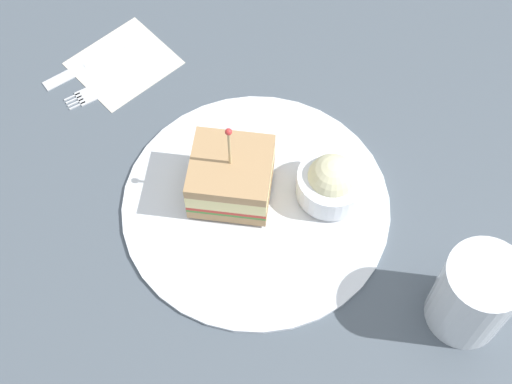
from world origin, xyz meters
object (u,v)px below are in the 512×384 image
(plate, at_px, (256,204))
(coleslaw_bowl, at_px, (331,181))
(fork, at_px, (103,88))
(napkin, at_px, (124,63))
(knife, at_px, (89,64))
(drink_glass, at_px, (473,297))
(sandwich_half_center, at_px, (231,176))

(plate, bearing_deg, coleslaw_bowl, 107.38)
(fork, bearing_deg, coleslaw_bowl, 69.23)
(plate, relative_size, napkin, 2.59)
(plate, bearing_deg, napkin, -132.42)
(plate, xyz_separation_m, knife, (-0.16, -0.23, -0.00))
(drink_glass, bearing_deg, napkin, -122.80)
(plate, relative_size, fork, 2.86)
(napkin, distance_m, fork, 0.04)
(coleslaw_bowl, relative_size, knife, 0.69)
(fork, bearing_deg, knife, -142.02)
(plate, relative_size, drink_glass, 2.93)
(coleslaw_bowl, height_order, drink_glass, drink_glass)
(coleslaw_bowl, distance_m, drink_glass, 0.18)
(plate, xyz_separation_m, sandwich_half_center, (-0.01, -0.03, 0.03))
(plate, height_order, sandwich_half_center, sandwich_half_center)
(drink_glass, height_order, knife, drink_glass)
(sandwich_half_center, bearing_deg, coleslaw_bowl, 97.28)
(sandwich_half_center, bearing_deg, napkin, -135.20)
(coleslaw_bowl, xyz_separation_m, knife, (-0.14, -0.30, -0.03))
(plate, distance_m, knife, 0.28)
(plate, xyz_separation_m, coleslaw_bowl, (-0.02, 0.08, 0.03))
(sandwich_half_center, bearing_deg, knife, -127.25)
(sandwich_half_center, distance_m, napkin, 0.23)
(coleslaw_bowl, relative_size, napkin, 0.66)
(napkin, bearing_deg, sandwich_half_center, 44.80)
(sandwich_half_center, height_order, fork, sandwich_half_center)
(drink_glass, relative_size, napkin, 0.89)
(coleslaw_bowl, distance_m, knife, 0.33)
(coleslaw_bowl, bearing_deg, fork, -110.77)
(plate, distance_m, drink_glass, 0.24)
(drink_glass, distance_m, fork, 0.48)
(napkin, xyz_separation_m, fork, (0.04, -0.01, 0.00))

